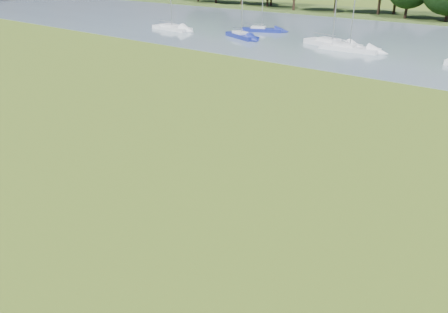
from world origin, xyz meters
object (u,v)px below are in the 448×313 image
Objects in this scene: sailboat_0 at (349,47)px; sailboat_4 at (242,34)px; sailboat_1 at (172,27)px; sailboat_8 at (332,42)px; sailboat_6 at (261,29)px.

sailboat_0 is 0.92× the size of sailboat_4.
sailboat_8 is (24.80, 2.69, 0.06)m from sailboat_1.
sailboat_1 reaches higher than sailboat_4.
sailboat_1 reaches higher than sailboat_6.
sailboat_0 is at bearing 6.24° from sailboat_1.
sailboat_8 is at bearing 151.21° from sailboat_0.
sailboat_8 is at bearing 31.62° from sailboat_4.
sailboat_4 reaches higher than sailboat_6.
sailboat_4 is (12.65, 0.66, 0.00)m from sailboat_1.
sailboat_8 reaches higher than sailboat_4.
sailboat_8 reaches higher than sailboat_0.
sailboat_8 is (13.40, -4.30, 0.09)m from sailboat_6.
sailboat_4 is at bearing -103.28° from sailboat_6.
sailboat_4 is 12.32m from sailboat_8.
sailboat_0 is 27.72m from sailboat_1.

